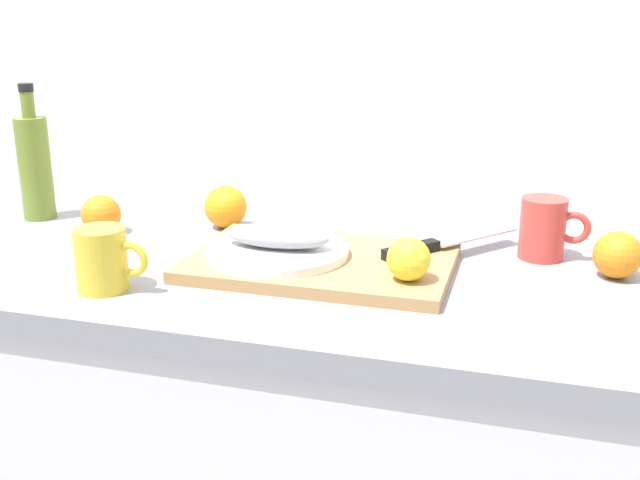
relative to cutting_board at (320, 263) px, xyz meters
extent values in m
cube|color=white|center=(-0.13, 0.33, 0.34)|extent=(3.20, 0.05, 2.50)
cube|color=gray|center=(-0.13, 0.00, -0.03)|extent=(2.00, 0.60, 0.04)
cube|color=tan|center=(0.00, 0.00, 0.00)|extent=(0.43, 0.28, 0.02)
cylinder|color=white|center=(-0.07, -0.01, 0.02)|extent=(0.24, 0.24, 0.01)
ellipsoid|color=gray|center=(-0.07, -0.01, 0.04)|extent=(0.18, 0.08, 0.04)
cube|color=silver|center=(0.23, 0.16, 0.02)|extent=(0.14, 0.16, 0.00)
cube|color=black|center=(0.14, 0.05, 0.02)|extent=(0.09, 0.10, 0.02)
sphere|color=yellow|center=(0.16, -0.06, 0.04)|extent=(0.07, 0.07, 0.07)
cylinder|color=olive|center=(-0.63, 0.14, 0.09)|extent=(0.06, 0.06, 0.20)
cylinder|color=olive|center=(-0.63, 0.14, 0.22)|extent=(0.03, 0.03, 0.05)
cylinder|color=black|center=(-0.63, 0.14, 0.25)|extent=(0.03, 0.03, 0.02)
cylinder|color=yellow|center=(-0.29, -0.18, 0.04)|extent=(0.08, 0.08, 0.10)
torus|color=yellow|center=(-0.24, -0.18, 0.04)|extent=(0.06, 0.01, 0.06)
cylinder|color=#CC3F38|center=(0.35, 0.16, 0.04)|extent=(0.08, 0.08, 0.11)
torus|color=#CC3F38|center=(0.40, 0.16, 0.05)|extent=(0.06, 0.01, 0.06)
sphere|color=orange|center=(0.46, 0.09, 0.03)|extent=(0.08, 0.08, 0.08)
sphere|color=orange|center=(-0.24, 0.18, 0.03)|extent=(0.08, 0.08, 0.08)
sphere|color=orange|center=(-0.45, 0.08, 0.03)|extent=(0.07, 0.07, 0.07)
camera|label=1|loc=(0.33, -1.12, 0.41)|focal=42.31mm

